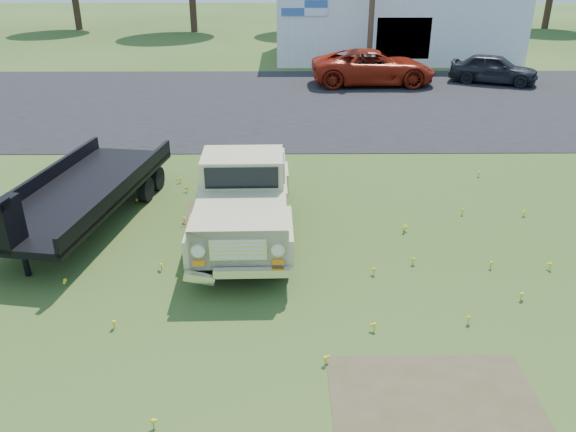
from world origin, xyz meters
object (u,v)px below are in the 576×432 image
Objects in this scene: red_pickup at (373,67)px; dark_sedan at (494,69)px; flatbed_trailer at (81,187)px; vintage_pickup_truck at (244,196)px.

red_pickup reaches higher than dark_sedan.
flatbed_trailer is at bearing 160.27° from dark_sedan.
vintage_pickup_truck is 0.90× the size of red_pickup.
red_pickup is (9.11, 15.54, -0.07)m from flatbed_trailer.
flatbed_trailer is (-3.84, 0.73, -0.08)m from vintage_pickup_truck.
flatbed_trailer is 1.11× the size of red_pickup.
vintage_pickup_truck reaches higher than dark_sedan.
flatbed_trailer reaches higher than dark_sedan.
dark_sedan is (5.97, 0.23, -0.12)m from red_pickup.
red_pickup is 5.98m from dark_sedan.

